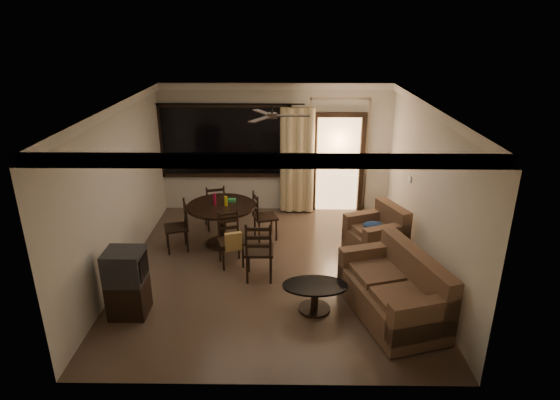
{
  "coord_description": "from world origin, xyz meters",
  "views": [
    {
      "loc": [
        0.21,
        -7.1,
        4.02
      ],
      "look_at": [
        0.12,
        0.2,
        1.19
      ],
      "focal_mm": 30.0,
      "sensor_mm": 36.0,
      "label": 1
    }
  ],
  "objects_px": {
    "dining_chair_west": "(178,236)",
    "sofa": "(396,292)",
    "dining_chair_north": "(215,215)",
    "dining_chair_east": "(265,225)",
    "dining_table": "(222,213)",
    "dining_chair_south": "(231,249)",
    "side_chair": "(259,261)",
    "armchair": "(378,235)",
    "coffee_table": "(315,293)",
    "tv_cabinet": "(127,283)"
  },
  "relations": [
    {
      "from": "dining_chair_west",
      "to": "sofa",
      "type": "bearing_deg",
      "value": 42.84
    },
    {
      "from": "dining_chair_south",
      "to": "dining_chair_north",
      "type": "distance_m",
      "value": 1.64
    },
    {
      "from": "dining_table",
      "to": "sofa",
      "type": "distance_m",
      "value": 3.61
    },
    {
      "from": "dining_table",
      "to": "tv_cabinet",
      "type": "height_order",
      "value": "tv_cabinet"
    },
    {
      "from": "coffee_table",
      "to": "armchair",
      "type": "bearing_deg",
      "value": 55.42
    },
    {
      "from": "dining_table",
      "to": "sofa",
      "type": "xyz_separation_m",
      "value": [
        2.79,
        -2.28,
        -0.25
      ]
    },
    {
      "from": "dining_chair_west",
      "to": "dining_chair_east",
      "type": "bearing_deg",
      "value": 90.0
    },
    {
      "from": "dining_chair_west",
      "to": "dining_chair_north",
      "type": "relative_size",
      "value": 1.0
    },
    {
      "from": "dining_chair_east",
      "to": "coffee_table",
      "type": "bearing_deg",
      "value": -178.65
    },
    {
      "from": "dining_chair_south",
      "to": "side_chair",
      "type": "height_order",
      "value": "side_chair"
    },
    {
      "from": "sofa",
      "to": "dining_chair_north",
      "type": "bearing_deg",
      "value": 118.52
    },
    {
      "from": "armchair",
      "to": "coffee_table",
      "type": "xyz_separation_m",
      "value": [
        -1.24,
        -1.8,
        -0.09
      ]
    },
    {
      "from": "coffee_table",
      "to": "sofa",
      "type": "bearing_deg",
      "value": -5.67
    },
    {
      "from": "dining_chair_east",
      "to": "dining_table",
      "type": "bearing_deg",
      "value": 89.93
    },
    {
      "from": "dining_chair_south",
      "to": "tv_cabinet",
      "type": "xyz_separation_m",
      "value": [
        -1.32,
        -1.47,
        0.21
      ]
    },
    {
      "from": "armchair",
      "to": "dining_chair_north",
      "type": "bearing_deg",
      "value": 138.4
    },
    {
      "from": "dining_chair_west",
      "to": "coffee_table",
      "type": "relative_size",
      "value": 0.99
    },
    {
      "from": "dining_chair_north",
      "to": "tv_cabinet",
      "type": "bearing_deg",
      "value": 57.15
    },
    {
      "from": "armchair",
      "to": "coffee_table",
      "type": "distance_m",
      "value": 2.19
    },
    {
      "from": "dining_chair_east",
      "to": "dining_chair_south",
      "type": "distance_m",
      "value": 1.2
    },
    {
      "from": "dining_chair_south",
      "to": "coffee_table",
      "type": "bearing_deg",
      "value": -62.17
    },
    {
      "from": "armchair",
      "to": "sofa",
      "type": "bearing_deg",
      "value": -114.74
    },
    {
      "from": "dining_table",
      "to": "armchair",
      "type": "relative_size",
      "value": 1.11
    },
    {
      "from": "dining_chair_west",
      "to": "coffee_table",
      "type": "bearing_deg",
      "value": 34.14
    },
    {
      "from": "armchair",
      "to": "tv_cabinet",
      "type": "bearing_deg",
      "value": -175.93
    },
    {
      "from": "dining_chair_north",
      "to": "side_chair",
      "type": "height_order",
      "value": "side_chair"
    },
    {
      "from": "dining_chair_south",
      "to": "armchair",
      "type": "xyz_separation_m",
      "value": [
        2.62,
        0.46,
        0.06
      ]
    },
    {
      "from": "side_chair",
      "to": "sofa",
      "type": "bearing_deg",
      "value": 152.65
    },
    {
      "from": "tv_cabinet",
      "to": "dining_chair_east",
      "type": "bearing_deg",
      "value": 53.7
    },
    {
      "from": "coffee_table",
      "to": "tv_cabinet",
      "type": "bearing_deg",
      "value": -177.28
    },
    {
      "from": "tv_cabinet",
      "to": "sofa",
      "type": "height_order",
      "value": "tv_cabinet"
    },
    {
      "from": "dining_chair_east",
      "to": "dining_chair_north",
      "type": "height_order",
      "value": "same"
    },
    {
      "from": "dining_table",
      "to": "dining_chair_north",
      "type": "relative_size",
      "value": 1.34
    },
    {
      "from": "tv_cabinet",
      "to": "sofa",
      "type": "relative_size",
      "value": 0.52
    },
    {
      "from": "dining_chair_south",
      "to": "tv_cabinet",
      "type": "bearing_deg",
      "value": -149.65
    },
    {
      "from": "dining_table",
      "to": "dining_chair_west",
      "type": "bearing_deg",
      "value": -162.18
    },
    {
      "from": "armchair",
      "to": "dining_table",
      "type": "bearing_deg",
      "value": 150.83
    },
    {
      "from": "sofa",
      "to": "tv_cabinet",
      "type": "bearing_deg",
      "value": 163.69
    },
    {
      "from": "tv_cabinet",
      "to": "side_chair",
      "type": "relative_size",
      "value": 0.96
    },
    {
      "from": "armchair",
      "to": "coffee_table",
      "type": "bearing_deg",
      "value": -146.65
    },
    {
      "from": "dining_chair_east",
      "to": "armchair",
      "type": "height_order",
      "value": "dining_chair_east"
    },
    {
      "from": "dining_chair_west",
      "to": "dining_chair_north",
      "type": "bearing_deg",
      "value": 133.24
    },
    {
      "from": "dining_chair_west",
      "to": "dining_chair_south",
      "type": "height_order",
      "value": "same"
    },
    {
      "from": "dining_chair_east",
      "to": "armchair",
      "type": "relative_size",
      "value": 0.83
    },
    {
      "from": "dining_chair_west",
      "to": "tv_cabinet",
      "type": "height_order",
      "value": "tv_cabinet"
    },
    {
      "from": "dining_chair_south",
      "to": "side_chair",
      "type": "relative_size",
      "value": 0.9
    },
    {
      "from": "armchair",
      "to": "side_chair",
      "type": "relative_size",
      "value": 1.09
    },
    {
      "from": "dining_chair_north",
      "to": "armchair",
      "type": "xyz_separation_m",
      "value": [
        3.12,
        -1.11,
        0.08
      ]
    },
    {
      "from": "dining_chair_south",
      "to": "dining_chair_east",
      "type": "bearing_deg",
      "value": 45.7
    },
    {
      "from": "dining_table",
      "to": "dining_chair_east",
      "type": "height_order",
      "value": "dining_table"
    }
  ]
}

